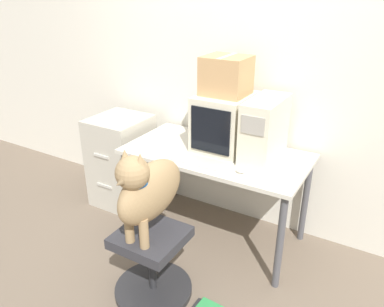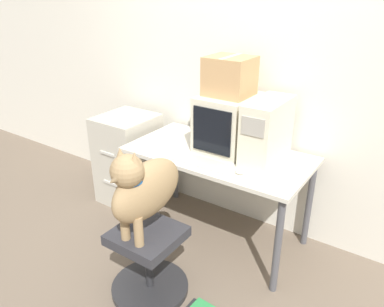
% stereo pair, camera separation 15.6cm
% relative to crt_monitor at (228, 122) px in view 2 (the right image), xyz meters
% --- Properties ---
extents(ground_plane, '(12.00, 12.00, 0.00)m').
position_rel_crt_monitor_xyz_m(ground_plane, '(-0.01, -0.48, -0.97)').
color(ground_plane, '#6B5B4C').
extents(wall_back, '(8.00, 0.05, 2.60)m').
position_rel_crt_monitor_xyz_m(wall_back, '(-0.01, 0.31, 0.33)').
color(wall_back, silver).
rests_on(wall_back, ground_plane).
extents(desk, '(1.40, 0.72, 0.76)m').
position_rel_crt_monitor_xyz_m(desk, '(-0.01, -0.12, -0.30)').
color(desk, beige).
rests_on(desk, ground_plane).
extents(crt_monitor, '(0.38, 0.47, 0.42)m').
position_rel_crt_monitor_xyz_m(crt_monitor, '(0.00, 0.00, 0.00)').
color(crt_monitor, beige).
rests_on(crt_monitor, desk).
extents(pc_tower, '(0.22, 0.49, 0.44)m').
position_rel_crt_monitor_xyz_m(pc_tower, '(0.33, -0.02, 0.01)').
color(pc_tower, beige).
rests_on(pc_tower, desk).
extents(keyboard, '(0.43, 0.15, 0.03)m').
position_rel_crt_monitor_xyz_m(keyboard, '(0.00, -0.36, -0.20)').
color(keyboard, beige).
rests_on(keyboard, desk).
extents(computer_mouse, '(0.06, 0.05, 0.03)m').
position_rel_crt_monitor_xyz_m(computer_mouse, '(0.29, -0.34, -0.20)').
color(computer_mouse, beige).
rests_on(computer_mouse, desk).
extents(office_chair, '(0.53, 0.53, 0.49)m').
position_rel_crt_monitor_xyz_m(office_chair, '(-0.06, -0.91, -0.73)').
color(office_chair, '#262628').
rests_on(office_chair, ground_plane).
extents(dog, '(0.21, 0.59, 0.61)m').
position_rel_crt_monitor_xyz_m(dog, '(-0.06, -0.91, -0.16)').
color(dog, '#9E7F56').
rests_on(dog, office_chair).
extents(filing_cabinet, '(0.48, 0.52, 0.84)m').
position_rel_crt_monitor_xyz_m(filing_cabinet, '(-1.02, -0.06, -0.55)').
color(filing_cabinet, '#B7B2A3').
rests_on(filing_cabinet, ground_plane).
extents(cardboard_box, '(0.32, 0.30, 0.28)m').
position_rel_crt_monitor_xyz_m(cardboard_box, '(0.00, 0.00, 0.35)').
color(cardboard_box, tan).
rests_on(cardboard_box, crt_monitor).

